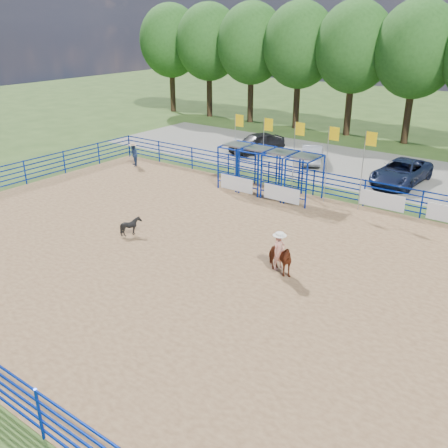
{
  "coord_description": "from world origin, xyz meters",
  "views": [
    {
      "loc": [
        11.96,
        -14.78,
        9.45
      ],
      "look_at": [
        0.31,
        1.0,
        1.3
      ],
      "focal_mm": 40.0,
      "sensor_mm": 36.0,
      "label": 1
    }
  ],
  "objects": [
    {
      "name": "chute_assembly",
      "position": [
        -1.9,
        8.84,
        1.26
      ],
      "size": [
        19.32,
        2.41,
        4.2
      ],
      "color": "#07259D",
      "rests_on": "ground"
    },
    {
      "name": "car_b",
      "position": [
        -3.3,
        16.28,
        0.66
      ],
      "size": [
        2.83,
        4.14,
        1.29
      ],
      "primitive_type": "imported",
      "rotation": [
        0.0,
        0.0,
        3.56
      ],
      "color": "#919398",
      "rests_on": "gravel_strip"
    },
    {
      "name": "treeline",
      "position": [
        0.0,
        26.0,
        7.53
      ],
      "size": [
        56.4,
        6.4,
        11.24
      ],
      "color": "#3F2B19",
      "rests_on": "ground"
    },
    {
      "name": "spectator_cowboy",
      "position": [
        -12.66,
        8.18,
        0.81
      ],
      "size": [
        0.93,
        0.88,
        1.56
      ],
      "color": "navy",
      "rests_on": "arena_dirt"
    },
    {
      "name": "perimeter_fence",
      "position": [
        0.0,
        0.0,
        0.75
      ],
      "size": [
        30.1,
        20.1,
        1.5
      ],
      "color": "#07259D",
      "rests_on": "ground"
    },
    {
      "name": "calf",
      "position": [
        -4.21,
        -0.17,
        0.47
      ],
      "size": [
        0.98,
        0.92,
        0.9
      ],
      "primitive_type": "imported",
      "rotation": [
        0.0,
        0.0,
        1.84
      ],
      "color": "black",
      "rests_on": "arena_dirt"
    },
    {
      "name": "gravel_strip",
      "position": [
        0.0,
        17.0,
        0.01
      ],
      "size": [
        40.0,
        10.0,
        0.01
      ],
      "primitive_type": "cube",
      "color": "gray",
      "rests_on": "ground"
    },
    {
      "name": "arena_dirt",
      "position": [
        0.0,
        0.0,
        0.01
      ],
      "size": [
        30.0,
        20.0,
        0.02
      ],
      "primitive_type": "cube",
      "color": "#9C764E",
      "rests_on": "ground"
    },
    {
      "name": "ground",
      "position": [
        0.0,
        0.0,
        0.0
      ],
      "size": [
        120.0,
        120.0,
        0.0
      ],
      "primitive_type": "plane",
      "color": "#446127",
      "rests_on": "ground"
    },
    {
      "name": "horse_and_rider",
      "position": [
        3.23,
        0.67,
        0.87
      ],
      "size": [
        1.74,
        1.24,
        2.47
      ],
      "color": "maroon",
      "rests_on": "arena_dirt"
    },
    {
      "name": "car_c",
      "position": [
        3.27,
        15.18,
        0.73
      ],
      "size": [
        2.71,
        5.32,
        1.44
      ],
      "primitive_type": "imported",
      "rotation": [
        0.0,
        0.0,
        -0.06
      ],
      "color": "#161E38",
      "rests_on": "gravel_strip"
    },
    {
      "name": "car_a",
      "position": [
        -7.92,
        16.24,
        0.76
      ],
      "size": [
        3.34,
        4.72,
        1.49
      ],
      "primitive_type": "imported",
      "rotation": [
        0.0,
        0.0,
        -0.4
      ],
      "color": "black",
      "rests_on": "gravel_strip"
    }
  ]
}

